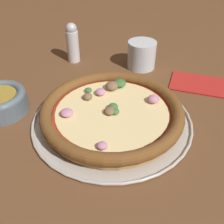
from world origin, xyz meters
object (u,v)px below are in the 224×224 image
Objects in this scene: bowl_near at (0,101)px; pepper_shaker at (73,43)px; pizza_tray at (112,120)px; drinking_cup at (142,55)px; napkin at (201,84)px; pizza at (112,112)px; fork at (217,90)px.

pepper_shaker is (-0.00, -0.30, 0.03)m from bowl_near.
pizza_tray is 4.28× the size of drinking_cup.
bowl_near is 0.52m from napkin.
pizza reaches higher than pizza_tray.
bowl_near is (0.25, 0.09, 0.02)m from pizza_tray.
drinking_cup is 0.53× the size of fork.
pepper_shaker is (0.43, 0.03, 0.06)m from fork.
napkin is at bearing -139.37° from bowl_near.
pepper_shaker is at bearing -90.61° from bowl_near.
napkin is at bearing -120.01° from pizza.
pizza is 3.77× the size of drinking_cup.
pepper_shaker reaches higher than pizza.
fork is at bearing -175.96° from pepper_shaker.
fork is at bearing 172.50° from drinking_cup.
napkin reaches higher than fork.
pizza is at bearing 99.10° from drinking_cup.
napkin is at bearing 173.74° from drinking_cup.
fork is 1.31× the size of pepper_shaker.
bowl_near reaches higher than napkin.
pepper_shaker is at bearing -40.32° from pizza.
bowl_near reaches higher than pizza.
napkin is (-0.14, -0.25, -0.00)m from pizza_tray.
fork is at bearing 167.33° from napkin.
bowl_near is at bearing 62.81° from fork.
pepper_shaker is (0.25, -0.21, 0.06)m from pizza_tray.
pepper_shaker is (0.25, -0.21, 0.03)m from pizza.
drinking_cup reaches higher than pizza.
fork is at bearing -127.99° from pizza_tray.
pizza_tray is at bearing 60.15° from napkin.
drinking_cup is (-0.21, -0.36, 0.01)m from bowl_near.
drinking_cup is at bearing -80.81° from pizza_tray.
pizza_tray is at bearing 139.64° from pepper_shaker.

